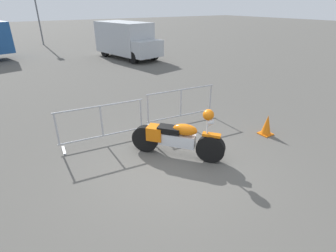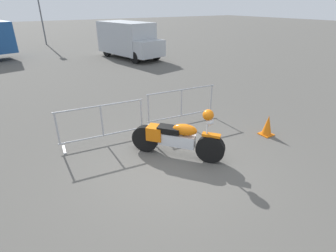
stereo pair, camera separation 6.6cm
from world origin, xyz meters
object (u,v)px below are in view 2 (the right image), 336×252
object	(u,v)px
motorcycle	(177,138)
crowd_barrier_far	(181,105)
delivery_van	(128,39)
crowd_barrier_near	(102,123)
traffic_cone	(268,126)

from	to	relation	value
motorcycle	crowd_barrier_far	size ratio (longest dim) A/B	0.83
motorcycle	crowd_barrier_far	bearing A→B (deg)	102.73
motorcycle	delivery_van	bearing A→B (deg)	121.14
crowd_barrier_near	traffic_cone	size ratio (longest dim) A/B	3.90
crowd_barrier_far	delivery_van	world-z (taller)	delivery_van
crowd_barrier_near	crowd_barrier_far	distance (m)	2.56
crowd_barrier_near	traffic_cone	bearing A→B (deg)	-26.88
crowd_barrier_near	delivery_van	xyz separation A→B (m)	(5.68, 10.74, 0.69)
crowd_barrier_near	delivery_van	world-z (taller)	delivery_van
crowd_barrier_near	crowd_barrier_far	size ratio (longest dim) A/B	1.00
delivery_van	traffic_cone	size ratio (longest dim) A/B	8.95
motorcycle	traffic_cone	distance (m)	2.86
crowd_barrier_far	traffic_cone	bearing A→B (deg)	-53.48
motorcycle	crowd_barrier_near	bearing A→B (deg)	178.72
motorcycle	crowd_barrier_far	distance (m)	2.08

